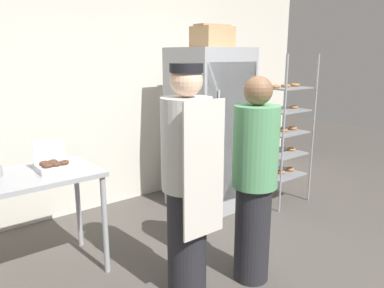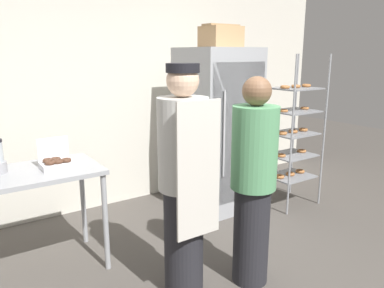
% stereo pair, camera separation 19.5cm
% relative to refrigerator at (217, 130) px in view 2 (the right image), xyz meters
% --- Properties ---
extents(back_wall, '(6.40, 0.12, 3.07)m').
position_rel_refrigerator_xyz_m(back_wall, '(-0.93, 0.82, 0.63)').
color(back_wall, silver).
rests_on(back_wall, ground_plane).
extents(refrigerator, '(0.75, 0.75, 1.81)m').
position_rel_refrigerator_xyz_m(refrigerator, '(0.00, 0.00, 0.00)').
color(refrigerator, '#9EA0A5').
rests_on(refrigerator, ground_plane).
extents(baking_rack, '(0.57, 0.46, 1.74)m').
position_rel_refrigerator_xyz_m(baking_rack, '(0.78, -0.41, -0.05)').
color(baking_rack, '#93969B').
rests_on(baking_rack, ground_plane).
extents(prep_counter, '(1.10, 0.64, 0.86)m').
position_rel_refrigerator_xyz_m(prep_counter, '(-2.06, -0.26, -0.15)').
color(prep_counter, '#9EA0A5').
rests_on(prep_counter, ground_plane).
extents(donut_box, '(0.25, 0.19, 0.23)m').
position_rel_refrigerator_xyz_m(donut_box, '(-1.84, -0.29, 0.00)').
color(donut_box, white).
rests_on(donut_box, prep_counter).
extents(cardboard_storage_box, '(0.39, 0.33, 0.24)m').
position_rel_refrigerator_xyz_m(cardboard_storage_box, '(0.06, 0.03, 1.02)').
color(cardboard_storage_box, tan).
rests_on(cardboard_storage_box, refrigerator).
extents(person_baker, '(0.36, 0.37, 1.68)m').
position_rel_refrigerator_xyz_m(person_baker, '(-1.19, -1.14, -0.03)').
color(person_baker, '#232328').
rests_on(person_baker, ground_plane).
extents(person_customer, '(0.34, 0.34, 1.59)m').
position_rel_refrigerator_xyz_m(person_customer, '(-0.69, -1.32, -0.09)').
color(person_customer, '#232328').
rests_on(person_customer, ground_plane).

